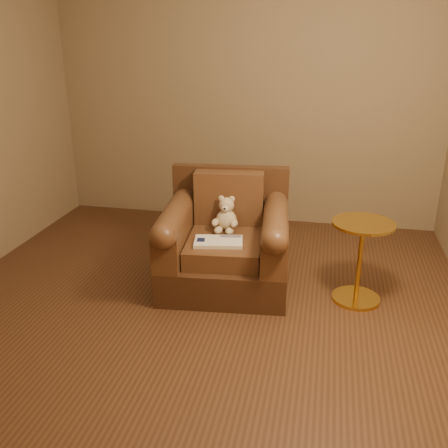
# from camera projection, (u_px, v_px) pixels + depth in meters

# --- Properties ---
(floor) EXTENTS (4.00, 4.00, 0.00)m
(floor) POSITION_uv_depth(u_px,v_px,m) (199.00, 308.00, 3.74)
(floor) COLOR #52301C
(floor) RESTS_ON ground
(room) EXTENTS (4.02, 4.02, 2.71)m
(room) POSITION_uv_depth(u_px,v_px,m) (195.00, 69.00, 3.12)
(room) COLOR #8B7556
(room) RESTS_ON ground
(armchair) EXTENTS (1.07, 1.02, 0.88)m
(armchair) POSITION_uv_depth(u_px,v_px,m) (226.00, 243.00, 4.02)
(armchair) COLOR #422616
(armchair) RESTS_ON floor
(teddy_bear) EXTENTS (0.21, 0.23, 0.29)m
(teddy_bear) POSITION_uv_depth(u_px,v_px,m) (226.00, 217.00, 4.03)
(teddy_bear) COLOR #CAB38E
(teddy_bear) RESTS_ON armchair
(guidebook) EXTENTS (0.40, 0.28, 0.03)m
(guidebook) POSITION_uv_depth(u_px,v_px,m) (218.00, 242.00, 3.80)
(guidebook) COLOR beige
(guidebook) RESTS_ON armchair
(side_table) EXTENTS (0.46, 0.46, 0.64)m
(side_table) POSITION_uv_depth(u_px,v_px,m) (360.00, 259.00, 3.73)
(side_table) COLOR gold
(side_table) RESTS_ON floor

